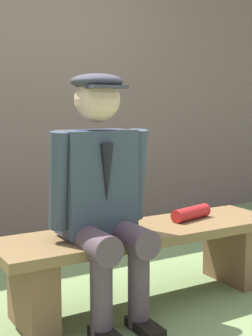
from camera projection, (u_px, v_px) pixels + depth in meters
name	position (u px, v px, depth m)	size (l,w,h in m)	color
ground_plane	(144.00, 302.00, 2.77)	(30.00, 30.00, 0.00)	#6A814E
bench	(144.00, 252.00, 2.73)	(1.70, 0.46, 0.44)	brown
seated_man	(101.00, 188.00, 2.47)	(0.56, 0.55, 1.29)	#333E49
rolled_magazine	(191.00, 213.00, 2.91)	(0.08, 0.08, 0.29)	#B21E1E
stadium_wall	(28.00, 86.00, 4.24)	(12.00, 0.24, 2.59)	#68554D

